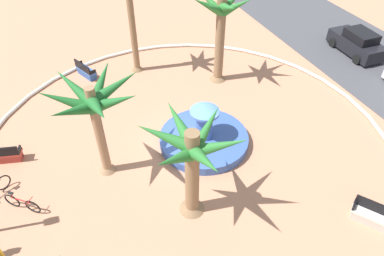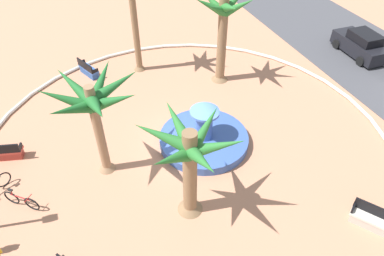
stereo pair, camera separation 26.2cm
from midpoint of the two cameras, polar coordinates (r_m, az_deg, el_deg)
The scene contains 11 objects.
ground_plane at distance 17.52m, azimuth -1.25°, elevation -2.49°, with size 80.00×80.00×0.00m, color tan.
plaza_curb at distance 17.46m, azimuth -1.26°, elevation -2.25°, with size 20.17×20.17×0.20m, color silver.
fountain at distance 17.35m, azimuth 1.51°, elevation -1.68°, with size 4.39×4.39×2.03m.
palm_tree_by_curb at distance 20.25m, azimuth 4.28°, elevation 17.02°, with size 3.55×3.48×5.45m.
palm_tree_mid_plaza at distance 12.55m, azimuth -0.66°, elevation -4.65°, with size 4.11×3.68×4.50m.
palm_tree_far_side at distance 14.31m, azimuth -16.17°, elevation 3.46°, with size 4.08×4.14×4.84m.
bench_east at distance 18.68m, azimuth -28.55°, elevation -3.97°, with size 0.89×1.67×1.00m.
bench_west at distance 15.90m, azimuth 26.77°, elevation -12.76°, with size 1.59×1.33×1.00m.
bench_southeast at distance 23.15m, azimuth -17.14°, elevation 8.77°, with size 1.67×1.09×1.00m.
bicycle_red_frame at distance 16.23m, azimuth -26.28°, elevation -10.90°, with size 1.16×1.35×0.94m.
parked_car_leftmost at distance 26.84m, azimuth 24.95°, elevation 12.42°, with size 4.05×2.01×1.67m.
Camera 1 is at (11.78, -4.63, 12.12)m, focal length 32.85 mm.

